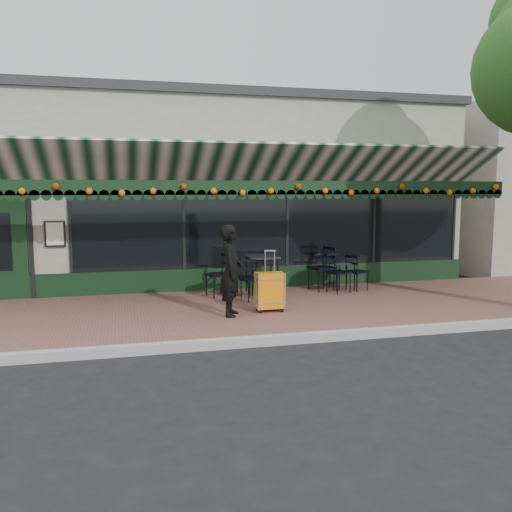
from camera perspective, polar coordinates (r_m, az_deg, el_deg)
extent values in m
plane|color=black|center=(8.73, 2.23, -9.13)|extent=(80.00, 80.00, 0.00)
cube|color=brown|center=(10.58, -0.83, -5.81)|extent=(18.00, 4.00, 0.15)
cube|color=#9E9E99|center=(8.64, 2.38, -8.80)|extent=(18.00, 0.16, 0.15)
cube|color=gray|center=(16.22, -5.75, 6.40)|extent=(12.00, 8.00, 4.50)
cube|color=black|center=(12.56, 2.42, 3.49)|extent=(9.20, 0.04, 2.00)
cube|color=silver|center=(12.09, -20.41, 2.20)|extent=(0.42, 0.04, 0.55)
cube|color=black|center=(10.82, -1.49, 7.21)|extent=(12.00, 0.03, 0.28)
cylinder|color=orange|center=(10.76, -1.42, 7.10)|extent=(11.60, 0.12, 0.12)
imported|color=black|center=(9.76, -2.64, -1.54)|extent=(0.56, 0.69, 1.65)
cube|color=orange|center=(10.14, 1.46, -3.63)|extent=(0.50, 0.28, 0.67)
cube|color=black|center=(10.21, 1.45, -5.66)|extent=(0.50, 0.28, 0.07)
cube|color=silver|center=(10.05, 1.47, -0.60)|extent=(0.22, 0.03, 0.41)
cube|color=black|center=(12.45, 9.04, -0.67)|extent=(0.52, 0.52, 0.03)
cylinder|color=black|center=(12.22, 8.48, -2.33)|extent=(0.03, 0.03, 0.61)
cylinder|color=black|center=(12.39, 10.33, -2.24)|extent=(0.03, 0.03, 0.61)
cylinder|color=black|center=(12.62, 7.72, -2.02)|extent=(0.03, 0.03, 0.61)
cylinder|color=black|center=(12.78, 9.53, -1.94)|extent=(0.03, 0.03, 0.61)
cube|color=black|center=(11.86, 0.63, -0.07)|extent=(0.67, 0.67, 0.04)
cylinder|color=black|center=(11.58, -0.37, -2.32)|extent=(0.03, 0.03, 0.79)
cylinder|color=black|center=(11.73, 2.30, -2.21)|extent=(0.03, 0.03, 0.79)
cylinder|color=black|center=(12.12, -1.00, -1.90)|extent=(0.03, 0.03, 0.79)
cylinder|color=black|center=(12.26, 1.56, -1.80)|extent=(0.03, 0.03, 0.79)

